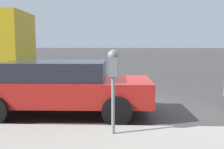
% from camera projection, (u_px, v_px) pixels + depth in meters
% --- Properties ---
extents(ground_plane, '(220.00, 220.00, 0.00)m').
position_uv_depth(ground_plane, '(126.00, 106.00, 7.37)').
color(ground_plane, '#3D3A3A').
extents(parking_meter, '(0.21, 0.19, 1.50)m').
position_uv_depth(parking_meter, '(113.00, 70.00, 4.57)').
color(parking_meter, gray).
rests_on(parking_meter, sidewalk).
extents(car_red, '(2.02, 4.26, 1.31)m').
position_uv_depth(car_red, '(61.00, 86.00, 6.37)').
color(car_red, '#B21E19').
rests_on(car_red, ground_plane).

